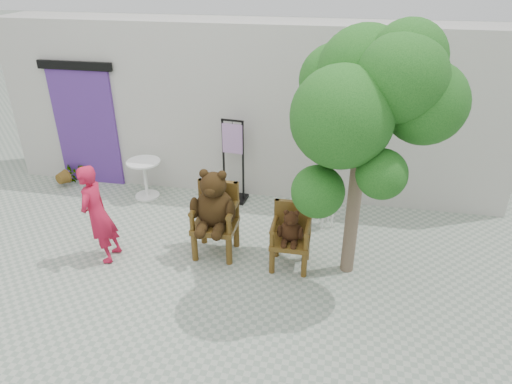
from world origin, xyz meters
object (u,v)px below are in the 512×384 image
at_px(person, 97,215).
at_px(stool_bucket, 328,191).
at_px(chair_small, 291,231).
at_px(cafe_table, 145,175).
at_px(chair_big, 215,208).
at_px(display_stand, 233,170).
at_px(tree, 364,100).

height_order(person, stool_bucket, stool_bucket).
bearing_deg(stool_bucket, chair_small, -110.71).
distance_m(chair_small, person, 2.72).
bearing_deg(cafe_table, chair_small, -28.93).
relative_size(chair_big, cafe_table, 1.92).
bearing_deg(display_stand, chair_big, -79.55).
bearing_deg(tree, person, -175.28).
bearing_deg(tree, cafe_table, 155.78).
bearing_deg(chair_small, display_stand, 125.30).
bearing_deg(cafe_table, stool_bucket, -7.11).
bearing_deg(tree, stool_bucket, 105.75).
height_order(chair_big, person, person).
xyz_separation_m(chair_big, stool_bucket, (1.55, 1.07, -0.12)).
xyz_separation_m(chair_big, tree, (1.89, -0.15, 1.72)).
bearing_deg(person, chair_small, 96.67).
bearing_deg(person, stool_bucket, 115.03).
height_order(chair_small, display_stand, display_stand).
height_order(chair_big, display_stand, display_stand).
distance_m(cafe_table, stool_bucket, 3.31).
xyz_separation_m(stool_bucket, tree, (0.34, -1.22, 1.84)).
relative_size(chair_small, stool_bucket, 0.64).
xyz_separation_m(chair_small, stool_bucket, (0.44, 1.16, 0.09)).
distance_m(stool_bucket, tree, 2.23).
bearing_deg(stool_bucket, display_stand, 160.73).
xyz_separation_m(person, cafe_table, (-0.14, 1.91, -0.28)).
bearing_deg(chair_small, cafe_table, 151.07).
distance_m(cafe_table, display_stand, 1.62).
relative_size(chair_small, display_stand, 0.62).
relative_size(chair_small, cafe_table, 1.33).
bearing_deg(chair_small, chair_big, 175.41).
relative_size(display_stand, stool_bucket, 1.04).
xyz_separation_m(person, stool_bucket, (3.13, 1.51, -0.08)).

